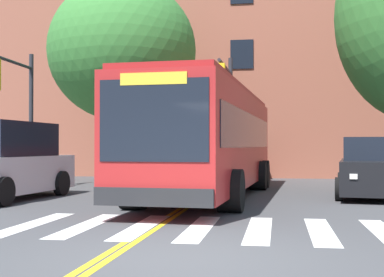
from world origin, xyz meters
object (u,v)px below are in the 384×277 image
at_px(street_tree_curbside_small, 122,51).
at_px(car_white_near_lane, 4,163).
at_px(car_red_behind_bus, 243,161).
at_px(city_bus, 211,139).
at_px(car_black_far_lane, 372,170).
at_px(traffic_light_far_corner, 16,97).
at_px(traffic_light_overhead, 226,99).

bearing_deg(street_tree_curbside_small, car_white_near_lane, -100.27).
bearing_deg(car_red_behind_bus, city_bus, -92.48).
distance_m(car_black_far_lane, traffic_light_far_corner, 12.00).
distance_m(city_bus, car_black_far_lane, 4.97).
distance_m(traffic_light_overhead, street_tree_curbside_small, 6.00).
distance_m(traffic_light_far_corner, traffic_light_overhead, 7.27).
distance_m(car_white_near_lane, car_red_behind_bus, 12.25).
xyz_separation_m(car_white_near_lane, street_tree_curbside_small, (1.31, 7.22, 4.43)).
xyz_separation_m(car_white_near_lane, car_black_far_lane, (10.56, 2.62, -0.23)).
bearing_deg(car_black_far_lane, city_bus, -172.11).
xyz_separation_m(city_bus, traffic_light_far_corner, (-6.92, 0.96, 1.50)).
xyz_separation_m(traffic_light_far_corner, traffic_light_overhead, (7.15, 1.31, -0.09)).
bearing_deg(street_tree_curbside_small, car_red_behind_bus, 35.31).
relative_size(city_bus, car_black_far_lane, 2.46).
bearing_deg(car_black_far_lane, traffic_light_overhead, 160.77).
distance_m(city_bus, street_tree_curbside_small, 7.83).
bearing_deg(street_tree_curbside_small, traffic_light_far_corner, -120.11).
distance_m(traffic_light_far_corner, street_tree_curbside_small, 5.46).
bearing_deg(city_bus, traffic_light_overhead, 84.18).
height_order(car_black_far_lane, street_tree_curbside_small, street_tree_curbside_small).
height_order(car_white_near_lane, traffic_light_far_corner, traffic_light_far_corner).
relative_size(car_white_near_lane, car_red_behind_bus, 1.14).
height_order(city_bus, street_tree_curbside_small, street_tree_curbside_small).
bearing_deg(city_bus, street_tree_curbside_small, 129.99).
relative_size(car_black_far_lane, traffic_light_overhead, 1.02).
height_order(car_black_far_lane, traffic_light_overhead, traffic_light_overhead).
relative_size(car_black_far_lane, street_tree_curbside_small, 0.59).
xyz_separation_m(traffic_light_far_corner, street_tree_curbside_small, (2.50, 4.31, 2.24)).
bearing_deg(traffic_light_overhead, car_white_near_lane, -144.65).
xyz_separation_m(city_bus, car_white_near_lane, (-5.73, -1.95, -0.69)).
distance_m(car_white_near_lane, street_tree_curbside_small, 8.57).
xyz_separation_m(car_red_behind_bus, street_tree_curbside_small, (-4.80, -3.40, 4.65)).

